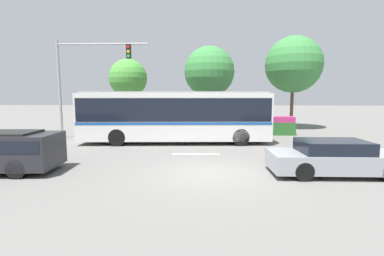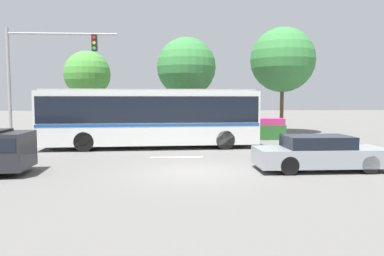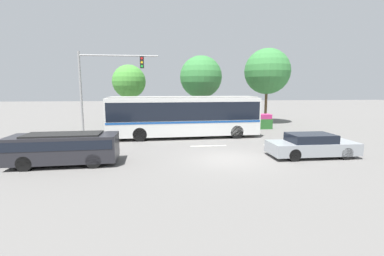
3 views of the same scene
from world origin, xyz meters
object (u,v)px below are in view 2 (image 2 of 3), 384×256
Objects in this scene: city_bus at (150,115)px; traffic_light_pole at (37,67)px; street_tree_right at (283,60)px; street_tree_left at (87,74)px; street_tree_centre at (186,67)px; sedan_foreground at (319,154)px.

traffic_light_pole reaches higher than city_bus.
street_tree_right reaches higher than city_bus.
street_tree_left is 7.51m from street_tree_centre.
street_tree_left is (-5.11, 8.18, 2.67)m from city_bus.
city_bus is 1.75× the size of traffic_light_pole.
city_bus reaches higher than sedan_foreground.
sedan_foreground is at bearing -72.10° from street_tree_centre.
sedan_foreground is at bearing -101.86° from street_tree_right.
traffic_light_pole reaches higher than street_tree_left.
traffic_light_pole is 6.79m from street_tree_left.
street_tree_centre is at bearing -172.25° from street_tree_right.
street_tree_centre is (7.37, -1.41, 0.45)m from street_tree_left.
street_tree_centre is 0.88× the size of street_tree_right.
street_tree_centre reaches higher than city_bus.
street_tree_left is at bearing 119.14° from city_bus.
street_tree_centre reaches higher than traffic_light_pole.
traffic_light_pole is 17.30m from street_tree_right.
street_tree_right is at bearing 21.21° from traffic_light_pole.
street_tree_right is (3.03, 14.43, 4.97)m from sedan_foreground.
traffic_light_pole is 0.82× the size of street_tree_right.
sedan_foreground is 15.88m from traffic_light_pole.
street_tree_centre is (8.73, 5.24, 0.47)m from traffic_light_pole.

